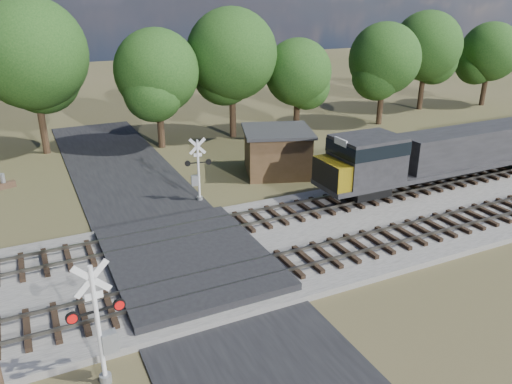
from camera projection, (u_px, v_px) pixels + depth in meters
ground at (191, 270)px, 22.92m from camera, size 160.00×160.00×0.00m
ballast_bed at (362, 223)px, 27.32m from camera, size 140.00×10.00×0.30m
road at (191, 270)px, 22.91m from camera, size 7.00×60.00×0.08m
crossing_panel at (188, 260)px, 23.23m from camera, size 7.00×9.00×0.62m
track_near at (272, 268)px, 22.36m from camera, size 140.00×2.60×0.33m
track_far at (229, 224)px, 26.54m from camera, size 140.00×2.60×0.33m
crossing_signal_near at (103, 335)px, 15.67m from camera, size 1.82×0.40×4.51m
crossing_signal_far at (197, 175)px, 30.00m from camera, size 1.60×0.44×3.99m
equipment_shed at (277, 151)px, 34.85m from camera, size 5.91×5.91×3.16m
treeline at (154, 63)px, 39.55m from camera, size 80.28×11.63×11.87m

